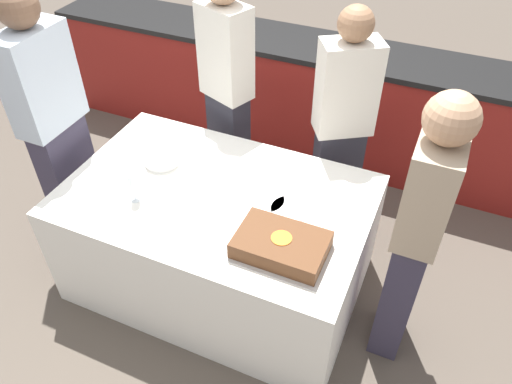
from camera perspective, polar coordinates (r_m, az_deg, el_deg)
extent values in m
plane|color=brown|center=(3.28, -3.92, -9.79)|extent=(14.00, 14.00, 0.00)
cube|color=maroon|center=(4.14, 6.05, 10.45)|extent=(4.40, 0.55, 0.88)
cube|color=black|center=(3.92, 6.54, 16.23)|extent=(4.40, 0.58, 0.04)
cube|color=white|center=(3.00, -4.24, -5.43)|extent=(1.69, 1.09, 0.73)
cube|color=#B7B2AD|center=(2.44, 2.86, -6.76)|extent=(0.48, 0.33, 0.00)
cube|color=#56331C|center=(2.41, 2.90, -6.02)|extent=(0.44, 0.29, 0.09)
cylinder|color=orange|center=(2.38, 2.93, -5.26)|extent=(0.10, 0.10, 0.00)
cylinder|color=white|center=(2.99, -10.73, 3.86)|extent=(0.21, 0.21, 0.07)
cylinder|color=white|center=(2.79, -13.56, -0.76)|extent=(0.07, 0.07, 0.00)
cylinder|color=white|center=(2.77, -13.67, -0.26)|extent=(0.01, 0.01, 0.06)
cylinder|color=white|center=(2.71, -13.95, 1.09)|extent=(0.05, 0.05, 0.11)
cylinder|color=white|center=(2.66, 3.95, -1.94)|extent=(0.21, 0.21, 0.00)
cylinder|color=white|center=(2.71, 1.05, -0.86)|extent=(0.21, 0.21, 0.00)
cube|color=#282833|center=(3.38, 8.99, 1.38)|extent=(0.33, 0.29, 0.81)
cube|color=silver|center=(2.99, 10.38, 11.58)|extent=(0.40, 0.35, 0.57)
sphere|color=#936B4C|center=(2.82, 11.36, 18.35)|extent=(0.20, 0.20, 0.20)
cube|color=#383347|center=(3.46, -20.22, 1.04)|extent=(0.16, 0.35, 0.90)
cube|color=silver|center=(3.07, -23.45, 11.69)|extent=(0.20, 0.41, 0.58)
sphere|color=brown|center=(2.91, -25.64, 18.51)|extent=(0.22, 0.22, 0.22)
cube|color=#383347|center=(2.77, 16.05, -10.76)|extent=(0.16, 0.28, 0.85)
cube|color=tan|center=(2.29, 19.19, 0.02)|extent=(0.20, 0.33, 0.53)
sphere|color=tan|center=(2.08, 21.45, 7.82)|extent=(0.22, 0.22, 0.22)
cube|color=#282833|center=(3.57, -3.05, 5.00)|extent=(0.31, 0.25, 0.87)
cube|color=silver|center=(3.19, -3.53, 15.67)|extent=(0.37, 0.30, 0.59)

